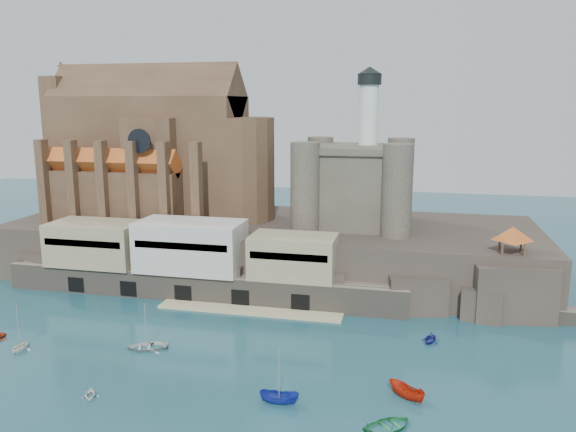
% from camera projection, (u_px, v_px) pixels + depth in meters
% --- Properties ---
extents(ground, '(300.00, 300.00, 0.00)m').
position_uv_depth(ground, '(195.00, 359.00, 73.04)').
color(ground, '#18444F').
rests_on(ground, ground).
extents(promontory, '(100.00, 36.00, 10.00)m').
position_uv_depth(promontory, '(270.00, 248.00, 109.74)').
color(promontory, '#2A241F').
rests_on(promontory, ground).
extents(quay, '(70.00, 12.00, 13.05)m').
position_uv_depth(quay, '(189.00, 261.00, 96.11)').
color(quay, '#6E6658').
rests_on(quay, ground).
extents(church, '(47.00, 25.93, 30.51)m').
position_uv_depth(church, '(158.00, 156.00, 113.92)').
color(church, '#473221').
rests_on(church, promontory).
extents(castle_keep, '(21.20, 21.20, 29.30)m').
position_uv_depth(castle_keep, '(356.00, 181.00, 105.19)').
color(castle_keep, '#464237').
rests_on(castle_keep, promontory).
extents(rock_outcrop, '(14.50, 10.50, 8.70)m').
position_uv_depth(rock_outcrop, '(509.00, 290.00, 87.82)').
color(rock_outcrop, '#2A241F').
rests_on(rock_outcrop, ground).
extents(pavilion, '(6.40, 6.40, 5.40)m').
position_uv_depth(pavilion, '(513.00, 235.00, 86.25)').
color(pavilion, '#473221').
rests_on(pavilion, rock_outcrop).
extents(boat_1, '(2.73, 2.34, 2.71)m').
position_uv_depth(boat_1, '(90.00, 397.00, 63.64)').
color(boat_1, white).
rests_on(boat_1, ground).
extents(boat_2, '(1.76, 1.72, 4.54)m').
position_uv_depth(boat_2, '(279.00, 403.00, 62.39)').
color(boat_2, '#182A9D').
rests_on(boat_2, ground).
extents(boat_3, '(3.48, 3.75, 5.56)m').
position_uv_depth(boat_3, '(389.00, 428.00, 57.53)').
color(boat_3, '#23834B').
rests_on(boat_3, ground).
extents(boat_4, '(3.07, 1.97, 3.45)m').
position_uv_depth(boat_4, '(21.00, 350.00, 75.72)').
color(boat_4, white).
rests_on(boat_4, ground).
extents(boat_5, '(2.50, 2.48, 4.72)m').
position_uv_depth(boat_5, '(406.00, 397.00, 63.53)').
color(boat_5, red).
rests_on(boat_5, ground).
extents(boat_6, '(2.42, 4.18, 5.63)m').
position_uv_depth(boat_6, '(147.00, 348.00, 76.19)').
color(boat_6, silver).
rests_on(boat_6, ground).
extents(boat_7, '(3.32, 2.70, 3.33)m').
position_uv_depth(boat_7, '(430.00, 342.00, 78.22)').
color(boat_7, navy).
rests_on(boat_7, ground).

